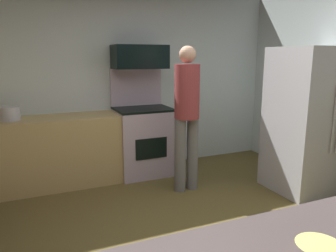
% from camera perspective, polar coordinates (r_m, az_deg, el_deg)
% --- Properties ---
extents(ground_plane, '(5.20, 4.80, 0.02)m').
position_cam_1_polar(ground_plane, '(3.00, 2.45, -21.38)').
color(ground_plane, brown).
extents(wall_back, '(5.20, 0.12, 2.60)m').
position_cam_1_polar(wall_back, '(4.73, -9.85, 7.77)').
color(wall_back, silver).
rests_on(wall_back, ground).
extents(lower_cabinet_run, '(2.40, 0.60, 0.90)m').
position_cam_1_polar(lower_cabinet_run, '(4.40, -19.82, -4.37)').
color(lower_cabinet_run, tan).
rests_on(lower_cabinet_run, ground).
extents(oven_range, '(0.76, 0.65, 1.49)m').
position_cam_1_polar(oven_range, '(4.60, -4.42, -2.17)').
color(oven_range, '#C1B0C1').
rests_on(oven_range, ground).
extents(microwave, '(0.74, 0.38, 0.32)m').
position_cam_1_polar(microwave, '(4.54, -5.02, 12.09)').
color(microwave, black).
rests_on(microwave, oven_range).
extents(refrigerator, '(0.86, 0.77, 1.76)m').
position_cam_1_polar(refrigerator, '(4.32, 23.65, 0.91)').
color(refrigerator, '#B7B9BE').
rests_on(refrigerator, ground).
extents(person_cook, '(0.31, 0.30, 1.77)m').
position_cam_1_polar(person_cook, '(3.89, 3.35, 2.55)').
color(person_cook, slate).
rests_on(person_cook, ground).
extents(mixing_bowl_small, '(0.18, 0.18, 0.05)m').
position_cam_1_polar(mixing_bowl_small, '(1.43, 25.18, -19.37)').
color(mixing_bowl_small, '#E7D56F').
rests_on(mixing_bowl_small, counter_island).
extents(stock_pot, '(0.25, 0.25, 0.17)m').
position_cam_1_polar(stock_pot, '(4.29, -26.30, 1.98)').
color(stock_pot, silver).
rests_on(stock_pot, lower_cabinet_run).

